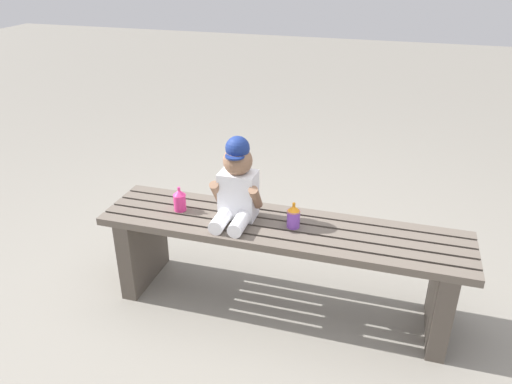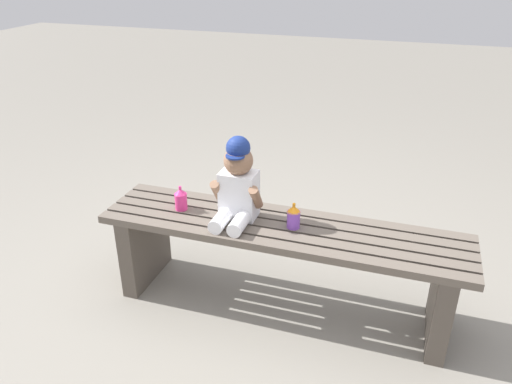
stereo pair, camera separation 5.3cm
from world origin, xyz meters
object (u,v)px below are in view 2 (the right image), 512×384
Objects in this scene: park_bench at (281,252)px; child_figure at (237,184)px; sippy_cup_right at (294,216)px; sippy_cup_left at (181,198)px.

child_figure is (-0.22, 0.01, 0.32)m from park_bench.
park_bench is 13.90× the size of sippy_cup_right.
sippy_cup_left is 1.00× the size of sippy_cup_right.
park_bench is at bearing -1.64° from child_figure.
child_figure is at bearing 179.11° from sippy_cup_right.
park_bench is at bearing -0.23° from sippy_cup_left.
child_figure is 3.26× the size of sippy_cup_left.
child_figure reaches higher than sippy_cup_left.
child_figure is at bearing 0.82° from sippy_cup_left.
child_figure is 0.32m from sippy_cup_left.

